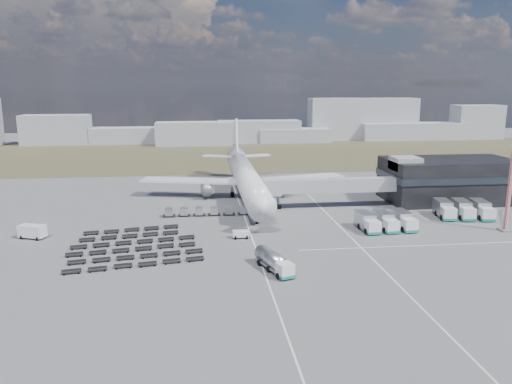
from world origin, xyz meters
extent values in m
plane|color=#565659|center=(0.00, 0.00, 0.00)|extent=(420.00, 420.00, 0.00)
cube|color=#46452A|center=(0.00, 110.00, 0.01)|extent=(420.00, 90.00, 0.01)
cube|color=silver|center=(-2.00, 5.00, 0.01)|extent=(0.25, 110.00, 0.01)
cube|color=silver|center=(16.00, 5.00, 0.01)|extent=(0.25, 110.00, 0.01)
cube|color=silver|center=(25.00, -8.00, 0.01)|extent=(40.00, 0.25, 0.01)
cube|color=black|center=(48.00, 24.00, 5.00)|extent=(30.00, 16.00, 10.00)
cube|color=#262D38|center=(48.00, 24.00, 6.20)|extent=(30.40, 16.40, 1.60)
cube|color=#939399|center=(36.00, 22.00, 9.50)|extent=(6.00, 6.00, 3.00)
cube|color=#939399|center=(18.10, 20.50, 5.10)|extent=(29.80, 3.00, 3.00)
cube|color=#939399|center=(4.70, 20.00, 5.10)|extent=(4.00, 3.60, 3.40)
cylinder|color=slate|center=(6.20, 20.50, 2.55)|extent=(0.70, 0.70, 5.10)
cylinder|color=black|center=(6.20, 20.50, 0.45)|extent=(1.40, 0.90, 1.40)
cylinder|color=white|center=(0.00, 30.00, 5.30)|extent=(5.60, 48.00, 5.60)
cone|color=white|center=(0.00, 3.50, 5.30)|extent=(5.60, 5.00, 5.60)
cone|color=white|center=(0.00, 58.00, 6.10)|extent=(5.60, 8.00, 5.60)
cube|color=black|center=(0.00, 5.50, 6.10)|extent=(2.20, 2.00, 0.80)
cube|color=white|center=(-13.00, 35.00, 4.10)|extent=(25.59, 11.38, 0.50)
cube|color=white|center=(13.00, 35.00, 4.10)|extent=(25.59, 11.38, 0.50)
cylinder|color=slate|center=(-9.50, 33.00, 2.40)|extent=(3.00, 5.00, 3.00)
cylinder|color=slate|center=(9.50, 33.00, 2.40)|extent=(3.00, 5.00, 3.00)
cube|color=white|center=(-5.50, 60.00, 6.50)|extent=(9.49, 5.63, 0.35)
cube|color=white|center=(5.50, 60.00, 6.50)|extent=(9.49, 5.63, 0.35)
cube|color=white|center=(0.00, 61.00, 11.80)|extent=(0.50, 9.06, 11.45)
cylinder|color=slate|center=(0.00, 9.00, 1.25)|extent=(0.50, 0.50, 2.50)
cylinder|color=slate|center=(-3.20, 34.00, 1.25)|extent=(0.60, 0.60, 2.50)
cylinder|color=slate|center=(3.20, 34.00, 1.25)|extent=(0.60, 0.60, 2.50)
cylinder|color=black|center=(0.00, 9.00, 0.50)|extent=(0.50, 1.20, 1.20)
cube|color=#989BA6|center=(-75.97, 152.30, 6.78)|extent=(30.05, 12.00, 13.55)
cube|color=#989BA6|center=(-42.09, 152.50, 3.71)|extent=(37.28, 12.00, 7.42)
cube|color=#989BA6|center=(-12.96, 142.79, 5.23)|extent=(34.41, 12.00, 10.46)
cube|color=#989BA6|center=(17.60, 149.56, 5.19)|extent=(38.81, 12.00, 10.39)
cube|color=#989BA6|center=(34.49, 148.44, 3.26)|extent=(34.11, 12.00, 6.51)
cube|color=#989BA6|center=(71.08, 157.52, 10.22)|extent=(54.10, 12.00, 20.44)
cube|color=#989BA6|center=(95.80, 152.46, 4.19)|extent=(53.90, 12.00, 8.38)
cube|color=#989BA6|center=(129.46, 153.28, 8.47)|extent=(23.77, 12.00, 16.94)
cube|color=white|center=(0.65, -19.96, 1.30)|extent=(2.74, 2.74, 2.06)
cube|color=#157970|center=(0.65, -19.96, 0.49)|extent=(2.85, 2.85, 0.45)
cylinder|color=#B6B6BB|center=(-0.82, -15.83, 1.70)|extent=(4.35, 7.07, 2.24)
cube|color=slate|center=(-0.82, -15.83, 0.67)|extent=(4.27, 7.04, 0.31)
cylinder|color=black|center=(-0.37, -17.10, 0.45)|extent=(2.52, 1.71, 0.98)
cube|color=white|center=(-4.00, -0.12, 0.69)|extent=(3.01, 1.74, 1.37)
cube|color=white|center=(-41.55, 4.11, 1.25)|extent=(5.18, 3.65, 2.49)
cube|color=white|center=(3.50, 31.83, 1.80)|extent=(4.61, 7.27, 3.16)
cube|color=#157970|center=(3.50, 31.83, 0.51)|extent=(4.75, 7.41, 0.51)
cube|color=white|center=(20.56, -0.59, 1.40)|extent=(2.61, 2.51, 2.38)
cube|color=#157970|center=(20.56, -0.59, 0.49)|extent=(2.73, 2.62, 0.49)
cube|color=#B6B6BB|center=(20.35, 3.19, 1.84)|extent=(2.86, 5.11, 2.81)
cube|color=white|center=(24.23, -0.38, 1.40)|extent=(2.61, 2.51, 2.38)
cube|color=#157970|center=(24.23, -0.38, 0.49)|extent=(2.73, 2.62, 0.49)
cube|color=#B6B6BB|center=(24.02, 3.39, 1.84)|extent=(2.86, 5.11, 2.81)
cube|color=white|center=(27.90, -0.18, 1.40)|extent=(2.61, 2.51, 2.38)
cube|color=#157970|center=(27.90, -0.18, 0.49)|extent=(2.73, 2.62, 0.49)
cube|color=#B6B6BB|center=(27.69, 3.60, 1.84)|extent=(2.86, 5.11, 2.81)
cube|color=white|center=(39.19, 6.67, 1.48)|extent=(2.98, 2.89, 2.50)
cube|color=#157970|center=(39.19, 6.67, 0.51)|extent=(3.11, 3.02, 0.51)
cube|color=#B6B6BB|center=(39.82, 10.61, 1.94)|extent=(3.53, 5.60, 2.96)
cube|color=white|center=(43.01, 6.06, 1.48)|extent=(2.98, 2.89, 2.50)
cube|color=#157970|center=(43.01, 6.06, 0.51)|extent=(3.11, 3.02, 0.51)
cube|color=#B6B6BB|center=(43.65, 10.00, 1.94)|extent=(3.53, 5.60, 2.96)
cube|color=white|center=(46.84, 5.45, 1.48)|extent=(2.98, 2.89, 2.50)
cube|color=#157970|center=(46.84, 5.45, 0.51)|extent=(3.11, 3.02, 0.51)
cube|color=#B6B6BB|center=(47.47, 9.38, 1.94)|extent=(3.53, 5.60, 2.96)
cube|color=black|center=(-17.77, 16.36, 0.30)|extent=(2.57, 1.59, 0.18)
cube|color=#B6B6BB|center=(-17.77, 16.36, 1.14)|extent=(1.59, 1.59, 1.48)
cube|color=black|center=(-14.61, 16.35, 0.30)|extent=(2.57, 1.59, 0.18)
cube|color=#B6B6BB|center=(-14.61, 16.35, 1.14)|extent=(1.59, 1.59, 1.48)
cube|color=black|center=(-11.45, 16.34, 0.30)|extent=(2.57, 1.59, 0.18)
cube|color=#B6B6BB|center=(-11.45, 16.34, 1.14)|extent=(1.59, 1.59, 1.48)
cube|color=black|center=(-8.30, 16.32, 0.30)|extent=(2.57, 1.59, 0.18)
cube|color=#B6B6BB|center=(-8.30, 16.32, 1.14)|extent=(1.59, 1.59, 1.48)
cube|color=black|center=(-5.14, 16.31, 0.30)|extent=(2.57, 1.59, 0.18)
cube|color=#B6B6BB|center=(-5.14, 16.31, 1.14)|extent=(1.59, 1.59, 1.48)
cube|color=black|center=(-1.98, 16.30, 0.30)|extent=(2.57, 1.59, 0.18)
cube|color=#B6B6BB|center=(-1.98, 16.30, 1.14)|extent=(1.59, 1.59, 1.48)
cube|color=black|center=(1.18, 16.29, 0.30)|extent=(2.57, 1.59, 0.18)
cube|color=#B6B6BB|center=(1.18, 16.29, 1.14)|extent=(1.59, 1.59, 1.48)
cube|color=black|center=(-21.35, -12.60, 0.33)|extent=(22.05, 5.30, 0.66)
cube|color=black|center=(-22.04, -8.78, 0.33)|extent=(22.05, 5.30, 0.66)
cube|color=black|center=(-22.73, -4.97, 0.33)|extent=(22.05, 5.30, 0.66)
cube|color=black|center=(-23.42, -1.15, 0.33)|extent=(22.05, 5.30, 0.66)
cube|color=black|center=(-24.11, 2.67, 0.33)|extent=(18.42, 4.64, 0.66)
cube|color=black|center=(-24.79, 6.48, 0.33)|extent=(18.42, 4.64, 0.66)
cube|color=#565659|center=(46.46, -1.42, 0.17)|extent=(2.23, 2.23, 0.33)
camera|label=1|loc=(-11.33, -86.58, 27.47)|focal=35.00mm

